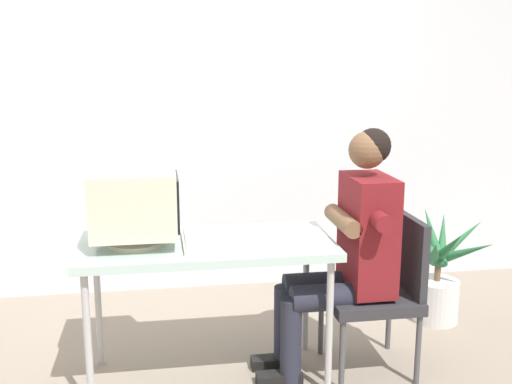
{
  "coord_description": "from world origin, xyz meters",
  "views": [
    {
      "loc": [
        -0.22,
        -2.95,
        1.66
      ],
      "look_at": [
        0.25,
        0.0,
        1.01
      ],
      "focal_mm": 42.39,
      "sensor_mm": 36.0,
      "label": 1
    }
  ],
  "objects_px": {
    "desk": "(207,253)",
    "person_seated": "(349,246)",
    "keyboard": "(200,240)",
    "crt_monitor": "(135,204)",
    "potted_plant": "(438,273)",
    "office_chair": "(381,286)"
  },
  "relations": [
    {
      "from": "potted_plant",
      "to": "desk",
      "type": "bearing_deg",
      "value": -161.82
    },
    {
      "from": "keyboard",
      "to": "person_seated",
      "type": "xyz_separation_m",
      "value": [
        0.78,
        -0.01,
        -0.07
      ]
    },
    {
      "from": "person_seated",
      "to": "office_chair",
      "type": "bearing_deg",
      "value": -0.0
    },
    {
      "from": "crt_monitor",
      "to": "potted_plant",
      "type": "height_order",
      "value": "crt_monitor"
    },
    {
      "from": "desk",
      "to": "keyboard",
      "type": "height_order",
      "value": "keyboard"
    },
    {
      "from": "desk",
      "to": "person_seated",
      "type": "distance_m",
      "value": 0.74
    },
    {
      "from": "desk",
      "to": "keyboard",
      "type": "distance_m",
      "value": 0.09
    },
    {
      "from": "crt_monitor",
      "to": "person_seated",
      "type": "bearing_deg",
      "value": -1.89
    },
    {
      "from": "keyboard",
      "to": "potted_plant",
      "type": "relative_size",
      "value": 0.57
    },
    {
      "from": "desk",
      "to": "crt_monitor",
      "type": "relative_size",
      "value": 3.05
    },
    {
      "from": "keyboard",
      "to": "person_seated",
      "type": "bearing_deg",
      "value": -0.71
    },
    {
      "from": "office_chair",
      "to": "person_seated",
      "type": "relative_size",
      "value": 0.64
    },
    {
      "from": "potted_plant",
      "to": "person_seated",
      "type": "bearing_deg",
      "value": -145.55
    },
    {
      "from": "keyboard",
      "to": "office_chair",
      "type": "distance_m",
      "value": 1.01
    },
    {
      "from": "desk",
      "to": "potted_plant",
      "type": "xyz_separation_m",
      "value": [
        1.52,
        0.5,
        -0.38
      ]
    },
    {
      "from": "desk",
      "to": "person_seated",
      "type": "bearing_deg",
      "value": -2.62
    },
    {
      "from": "keyboard",
      "to": "desk",
      "type": "bearing_deg",
      "value": 32.59
    },
    {
      "from": "crt_monitor",
      "to": "keyboard",
      "type": "bearing_deg",
      "value": -4.79
    },
    {
      "from": "crt_monitor",
      "to": "person_seated",
      "type": "relative_size",
      "value": 0.32
    },
    {
      "from": "crt_monitor",
      "to": "office_chair",
      "type": "xyz_separation_m",
      "value": [
        1.28,
        -0.04,
        -0.49
      ]
    },
    {
      "from": "person_seated",
      "to": "potted_plant",
      "type": "height_order",
      "value": "person_seated"
    },
    {
      "from": "desk",
      "to": "person_seated",
      "type": "height_order",
      "value": "person_seated"
    }
  ]
}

